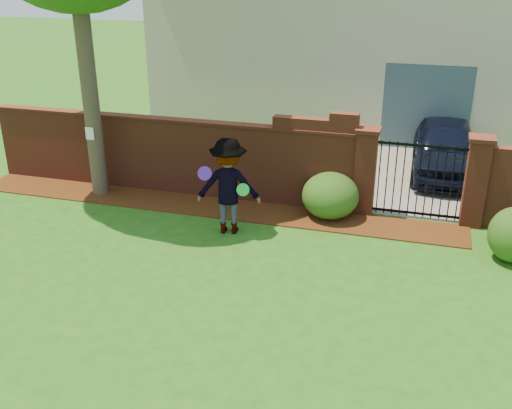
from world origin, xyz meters
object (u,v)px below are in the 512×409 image
(car, at_px, (446,150))
(frisbee_green, at_px, (243,190))
(frisbee_purple, at_px, (205,173))
(man, at_px, (228,187))

(car, bearing_deg, frisbee_green, -130.27)
(car, bearing_deg, frisbee_purple, -133.69)
(car, distance_m, man, 6.20)
(frisbee_purple, distance_m, frisbee_green, 0.80)
(car, bearing_deg, man, -133.25)
(man, height_order, frisbee_purple, man)
(car, xyz_separation_m, man, (-4.15, -4.59, 0.29))
(frisbee_purple, xyz_separation_m, frisbee_green, (0.69, 0.22, -0.34))
(man, distance_m, frisbee_purple, 0.59)
(man, relative_size, frisbee_purple, 7.12)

